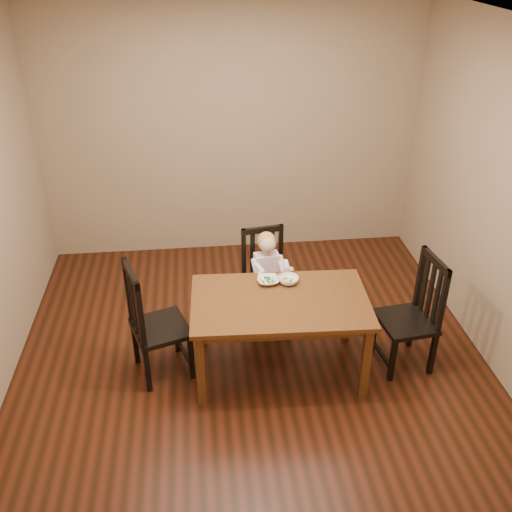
{
  "coord_description": "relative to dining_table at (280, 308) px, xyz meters",
  "views": [
    {
      "loc": [
        -0.38,
        -3.84,
        3.24
      ],
      "look_at": [
        0.07,
        0.25,
        0.86
      ],
      "focal_mm": 40.0,
      "sensor_mm": 36.0,
      "label": 1
    }
  ],
  "objects": [
    {
      "name": "chair_left",
      "position": [
        -1.01,
        0.07,
        -0.12
      ],
      "size": [
        0.54,
        0.56,
        1.03
      ],
      "rotation": [
        0.0,
        0.0,
        -1.25
      ],
      "color": "black",
      "rests_on": "room"
    },
    {
      "name": "toddler",
      "position": [
        -0.02,
        0.65,
        -0.04
      ],
      "size": [
        0.34,
        0.4,
        0.49
      ],
      "primitive_type": null,
      "rotation": [
        0.0,
        0.0,
        3.29
      ],
      "color": "silver",
      "rests_on": "chair_child"
    },
    {
      "name": "room",
      "position": [
        -0.21,
        0.18,
        0.73
      ],
      "size": [
        4.01,
        4.01,
        2.71
      ],
      "color": "#431B0E",
      "rests_on": "ground"
    },
    {
      "name": "bowl_veg",
      "position": [
        0.1,
        0.24,
        0.11
      ],
      "size": [
        0.21,
        0.21,
        0.05
      ],
      "primitive_type": "imported",
      "rotation": [
        0.0,
        0.0,
        -0.28
      ],
      "color": "white",
      "rests_on": "dining_table"
    },
    {
      "name": "bowl_peas",
      "position": [
        -0.06,
        0.26,
        0.1
      ],
      "size": [
        0.18,
        0.18,
        0.04
      ],
      "primitive_type": "imported",
      "rotation": [
        0.0,
        0.0,
        0.04
      ],
      "color": "white",
      "rests_on": "dining_table"
    },
    {
      "name": "chair_right",
      "position": [
        1.1,
        -0.03,
        -0.13
      ],
      "size": [
        0.47,
        0.48,
        1.01
      ],
      "rotation": [
        0.0,
        0.0,
        1.69
      ],
      "color": "black",
      "rests_on": "room"
    },
    {
      "name": "chair_child",
      "position": [
        -0.03,
        0.7,
        -0.17
      ],
      "size": [
        0.45,
        0.44,
        0.93
      ],
      "rotation": [
        0.0,
        0.0,
        3.29
      ],
      "color": "black",
      "rests_on": "room"
    },
    {
      "name": "dining_table",
      "position": [
        0.0,
        0.0,
        0.0
      ],
      "size": [
        1.43,
        0.9,
        0.7
      ],
      "rotation": [
        0.0,
        0.0,
        -0.04
      ],
      "color": "#44280F",
      "rests_on": "room"
    },
    {
      "name": "fork",
      "position": [
        -0.1,
        0.24,
        0.13
      ],
      "size": [
        0.07,
        0.12,
        0.05
      ],
      "rotation": [
        0.0,
        0.0,
        0.47
      ],
      "color": "silver",
      "rests_on": "bowl_peas"
    }
  ]
}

